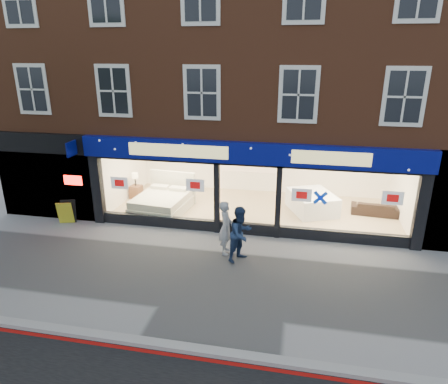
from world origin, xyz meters
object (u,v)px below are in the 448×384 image
(a_board, at_px, (67,212))
(pedestrian_blue, at_px, (241,234))
(display_bed, at_px, (163,202))
(mattress_stack, at_px, (312,202))
(sofa, at_px, (375,208))
(pedestrian_grey, at_px, (226,227))

(a_board, distance_m, pedestrian_blue, 6.91)
(display_bed, relative_size, a_board, 2.90)
(a_board, bearing_deg, pedestrian_blue, -27.59)
(pedestrian_blue, bearing_deg, display_bed, 82.78)
(mattress_stack, height_order, sofa, mattress_stack)
(mattress_stack, distance_m, pedestrian_blue, 4.69)
(sofa, xyz_separation_m, pedestrian_blue, (-4.52, -4.31, 0.51))
(display_bed, bearing_deg, a_board, -146.75)
(display_bed, xyz_separation_m, sofa, (8.12, 1.21, -0.11))
(mattress_stack, xyz_separation_m, sofa, (2.37, 0.16, -0.12))
(a_board, bearing_deg, sofa, -1.15)
(sofa, bearing_deg, pedestrian_grey, 43.17)
(a_board, relative_size, pedestrian_grey, 0.50)
(sofa, xyz_separation_m, pedestrian_grey, (-5.05, -3.95, 0.51))
(display_bed, distance_m, pedestrian_blue, 4.76)
(pedestrian_grey, bearing_deg, a_board, 77.43)
(sofa, bearing_deg, mattress_stack, 8.94)
(pedestrian_grey, bearing_deg, pedestrian_blue, -126.35)
(display_bed, bearing_deg, pedestrian_blue, -35.02)
(mattress_stack, bearing_deg, a_board, -163.17)
(pedestrian_grey, xyz_separation_m, pedestrian_blue, (0.53, -0.36, -0.00))
(display_bed, xyz_separation_m, pedestrian_grey, (3.06, -2.74, 0.40))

